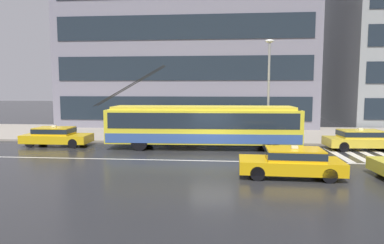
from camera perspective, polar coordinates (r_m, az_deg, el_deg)
name	(u,v)px	position (r m, az deg, el deg)	size (l,w,h in m)	color
ground_plane	(212,156)	(19.35, 3.49, -5.88)	(160.00, 160.00, 0.00)	#252628
sidewalk_slab	(215,134)	(28.48, 3.99, -1.98)	(80.00, 10.00, 0.14)	gray
crosswalk_stripe_edge_near	(322,154)	(21.32, 21.37, -5.17)	(0.44, 4.40, 0.01)	beige
crosswalk_stripe_inner_a	(338,155)	(21.60, 23.67, -5.13)	(0.44, 4.40, 0.01)	beige
crosswalk_stripe_center	(354,155)	(21.90, 25.91, -5.08)	(0.44, 4.40, 0.01)	beige
crosswalk_stripe_inner_b	(370,155)	(22.24, 28.08, -5.02)	(0.44, 4.40, 0.01)	beige
lane_centre_line	(212,161)	(18.18, 3.39, -6.64)	(72.00, 0.14, 0.01)	silver
trolleybus	(203,125)	(21.78, 1.89, -0.51)	(13.33, 2.90, 5.39)	yellow
taxi_ahead_of_bus	(362,139)	(23.89, 26.99, -2.57)	(4.71, 2.01, 1.39)	yellow
taxi_oncoming_near	(292,161)	(15.48, 16.65, -6.42)	(4.52, 2.00, 1.39)	#EBAF10
taxi_queued_behind_bus	(56,135)	(24.57, -22.20, -2.15)	(4.52, 1.83, 1.39)	yellow
bus_shelter	(180,114)	(25.36, -1.98, 1.40)	(4.19, 1.64, 2.45)	gray
pedestrian_at_shelter	(221,118)	(25.21, 5.00, 0.72)	(1.42, 1.42, 1.94)	#515545
pedestrian_approaching_curb	(187,118)	(24.81, -0.78, 0.69)	(1.16, 1.16, 1.95)	#252A30
pedestrian_walking_past	(168,117)	(25.23, -4.11, 0.88)	(1.23, 1.23, 1.97)	navy
pedestrian_waiting_by_pole	(257,117)	(26.33, 11.08, 0.80)	(1.34, 1.34, 1.95)	#291E28
street_lamp	(269,82)	(23.85, 12.96, 6.60)	(0.60, 0.32, 7.11)	gray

